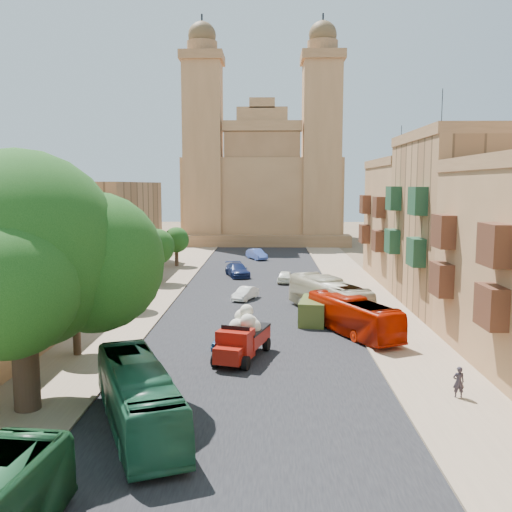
{
  "coord_description": "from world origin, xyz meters",
  "views": [
    {
      "loc": [
        0.95,
        -19.62,
        9.73
      ],
      "look_at": [
        0.0,
        26.0,
        4.0
      ],
      "focal_mm": 40.0,
      "sensor_mm": 36.0,
      "label": 1
    }
  ],
  "objects_px": {
    "street_tree_d": "(176,240)",
    "street_tree_a": "(75,296)",
    "car_cream": "(313,306)",
    "car_blue_a": "(232,337)",
    "bus_green_north": "(138,397)",
    "bus_cream_east": "(329,297)",
    "street_tree_c": "(157,247)",
    "bus_red_east": "(353,316)",
    "church": "(262,186)",
    "street_tree_b": "(127,272)",
    "olive_pickup": "(314,311)",
    "red_truck": "(242,336)",
    "car_white_b": "(285,277)",
    "pedestrian_a": "(459,382)",
    "car_blue_b": "(257,254)",
    "car_white_a": "(245,293)",
    "pedestrian_c": "(374,330)",
    "car_dkblue": "(237,270)",
    "ficus_tree": "(23,258)"
  },
  "relations": [
    {
      "from": "street_tree_d",
      "to": "street_tree_a",
      "type": "bearing_deg",
      "value": -90.0
    },
    {
      "from": "car_cream",
      "to": "car_blue_a",
      "type": "bearing_deg",
      "value": 69.43
    },
    {
      "from": "bus_green_north",
      "to": "bus_cream_east",
      "type": "relative_size",
      "value": 0.95
    },
    {
      "from": "street_tree_c",
      "to": "bus_red_east",
      "type": "relative_size",
      "value": 0.61
    },
    {
      "from": "church",
      "to": "street_tree_b",
      "type": "height_order",
      "value": "church"
    },
    {
      "from": "street_tree_d",
      "to": "olive_pickup",
      "type": "height_order",
      "value": "street_tree_d"
    },
    {
      "from": "red_truck",
      "to": "car_white_b",
      "type": "relative_size",
      "value": 1.51
    },
    {
      "from": "bus_green_north",
      "to": "pedestrian_a",
      "type": "distance_m",
      "value": 14.41
    },
    {
      "from": "bus_green_north",
      "to": "church",
      "type": "bearing_deg",
      "value": 64.78
    },
    {
      "from": "street_tree_b",
      "to": "car_white_b",
      "type": "relative_size",
      "value": 1.27
    },
    {
      "from": "street_tree_a",
      "to": "car_white_b",
      "type": "distance_m",
      "value": 27.86
    },
    {
      "from": "bus_green_north",
      "to": "street_tree_b",
      "type": "bearing_deg",
      "value": 82.76
    },
    {
      "from": "bus_red_east",
      "to": "car_blue_b",
      "type": "height_order",
      "value": "bus_red_east"
    },
    {
      "from": "car_white_a",
      "to": "pedestrian_c",
      "type": "xyz_separation_m",
      "value": [
        8.45,
        -13.37,
        0.34
      ]
    },
    {
      "from": "car_white_a",
      "to": "car_dkblue",
      "type": "bearing_deg",
      "value": 118.79
    },
    {
      "from": "red_truck",
      "to": "bus_red_east",
      "type": "height_order",
      "value": "red_truck"
    },
    {
      "from": "street_tree_b",
      "to": "car_white_b",
      "type": "xyz_separation_m",
      "value": [
        12.71,
        12.63,
        -2.4
      ]
    },
    {
      "from": "car_white_a",
      "to": "pedestrian_c",
      "type": "relative_size",
      "value": 1.87
    },
    {
      "from": "street_tree_a",
      "to": "church",
      "type": "bearing_deg",
      "value": 81.46
    },
    {
      "from": "bus_cream_east",
      "to": "pedestrian_c",
      "type": "height_order",
      "value": "bus_cream_east"
    },
    {
      "from": "street_tree_b",
      "to": "street_tree_c",
      "type": "xyz_separation_m",
      "value": [
        0.0,
        12.0,
        0.62
      ]
    },
    {
      "from": "street_tree_d",
      "to": "car_white_a",
      "type": "bearing_deg",
      "value": -65.69
    },
    {
      "from": "street_tree_a",
      "to": "red_truck",
      "type": "height_order",
      "value": "street_tree_a"
    },
    {
      "from": "street_tree_d",
      "to": "car_white_a",
      "type": "xyz_separation_m",
      "value": [
        9.05,
        -20.03,
        -2.6
      ]
    },
    {
      "from": "red_truck",
      "to": "pedestrian_a",
      "type": "xyz_separation_m",
      "value": [
        10.2,
        -5.7,
        -0.56
      ]
    },
    {
      "from": "red_truck",
      "to": "olive_pickup",
      "type": "xyz_separation_m",
      "value": [
        4.68,
        8.62,
        -0.48
      ]
    },
    {
      "from": "church",
      "to": "car_blue_b",
      "type": "xyz_separation_m",
      "value": [
        -0.5,
        -24.35,
        -8.84
      ]
    },
    {
      "from": "pedestrian_c",
      "to": "bus_cream_east",
      "type": "bearing_deg",
      "value": 176.13
    },
    {
      "from": "street_tree_a",
      "to": "car_blue_b",
      "type": "height_order",
      "value": "street_tree_a"
    },
    {
      "from": "street_tree_a",
      "to": "bus_red_east",
      "type": "distance_m",
      "value": 17.33
    },
    {
      "from": "bus_cream_east",
      "to": "car_white_a",
      "type": "xyz_separation_m",
      "value": [
        -6.47,
        5.72,
        -0.85
      ]
    },
    {
      "from": "car_blue_a",
      "to": "street_tree_a",
      "type": "bearing_deg",
      "value": -151.51
    },
    {
      "from": "olive_pickup",
      "to": "red_truck",
      "type": "bearing_deg",
      "value": -118.5
    },
    {
      "from": "pedestrian_a",
      "to": "street_tree_b",
      "type": "bearing_deg",
      "value": -43.71
    },
    {
      "from": "street_tree_d",
      "to": "bus_cream_east",
      "type": "xyz_separation_m",
      "value": [
        15.51,
        -25.75,
        -1.75
      ]
    },
    {
      "from": "ficus_tree",
      "to": "street_tree_d",
      "type": "relative_size",
      "value": 2.4
    },
    {
      "from": "street_tree_d",
      "to": "pedestrian_a",
      "type": "relative_size",
      "value": 3.19
    },
    {
      "from": "street_tree_c",
      "to": "street_tree_d",
      "type": "xyz_separation_m",
      "value": [
        0.0,
        12.0,
        -0.49
      ]
    },
    {
      "from": "street_tree_d",
      "to": "car_dkblue",
      "type": "relative_size",
      "value": 0.97
    },
    {
      "from": "car_white_b",
      "to": "red_truck",
      "type": "bearing_deg",
      "value": 89.48
    },
    {
      "from": "bus_cream_east",
      "to": "car_white_a",
      "type": "distance_m",
      "value": 8.67
    },
    {
      "from": "car_blue_a",
      "to": "car_blue_b",
      "type": "xyz_separation_m",
      "value": [
        0.7,
        40.58,
        0.05
      ]
    },
    {
      "from": "street_tree_b",
      "to": "olive_pickup",
      "type": "height_order",
      "value": "street_tree_b"
    },
    {
      "from": "street_tree_a",
      "to": "car_white_a",
      "type": "distance_m",
      "value": 18.58
    },
    {
      "from": "car_white_a",
      "to": "street_tree_c",
      "type": "bearing_deg",
      "value": 161.03
    },
    {
      "from": "ficus_tree",
      "to": "pedestrian_c",
      "type": "distance_m",
      "value": 20.77
    },
    {
      "from": "street_tree_c",
      "to": "street_tree_d",
      "type": "height_order",
      "value": "street_tree_c"
    },
    {
      "from": "car_cream",
      "to": "car_white_a",
      "type": "bearing_deg",
      "value": -32.33
    },
    {
      "from": "street_tree_d",
      "to": "bus_red_east",
      "type": "relative_size",
      "value": 0.53
    },
    {
      "from": "street_tree_a",
      "to": "street_tree_c",
      "type": "distance_m",
      "value": 24.0
    }
  ]
}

